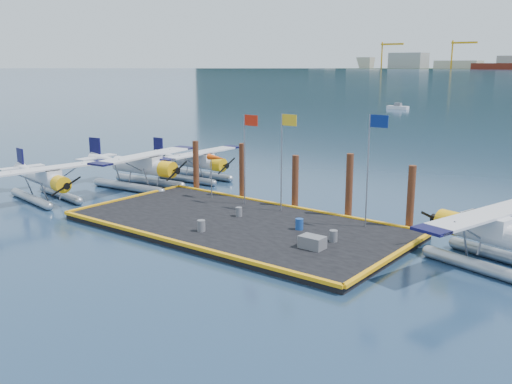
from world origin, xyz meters
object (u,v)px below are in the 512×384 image
(flagpole_blue, at_px, (372,154))
(piling_0, at_px, (196,167))
(seaplane_b, at_px, (142,169))
(drum_4, at_px, (299,224))
(piling_3, at_px, (349,188))
(piling_4, at_px, (411,200))
(seaplane_a, at_px, (47,181))
(crate, at_px, (312,242))
(windsock, at_px, (216,159))
(flagpole_red, at_px, (247,145))
(drum_0, at_px, (239,212))
(seaplane_d, at_px, (494,237))
(piling_1, at_px, (242,173))
(drum_2, at_px, (333,236))
(flagpole_yellow, at_px, (284,148))
(seaplane_c, at_px, (198,164))
(drum_3, at_px, (201,226))
(piling_2, at_px, (295,184))

(flagpole_blue, height_order, piling_0, flagpole_blue)
(seaplane_b, height_order, drum_4, seaplane_b)
(piling_3, height_order, piling_4, piling_3)
(seaplane_a, distance_m, crate, 21.37)
(seaplane_b, xyz_separation_m, windsock, (7.95, -0.21, 1.63))
(seaplane_b, relative_size, flagpole_red, 1.73)
(drum_4, bearing_deg, drum_0, 178.72)
(seaplane_a, height_order, seaplane_d, seaplane_d)
(drum_4, height_order, piling_1, piling_1)
(seaplane_a, height_order, crate, seaplane_a)
(windsock, bearing_deg, flagpole_blue, -0.00)
(piling_3, bearing_deg, flagpole_blue, -36.07)
(drum_2, relative_size, flagpole_red, 0.10)
(piling_0, bearing_deg, drum_2, -19.22)
(crate, distance_m, piling_0, 16.22)
(flagpole_yellow, xyz_separation_m, piling_1, (-4.70, 1.60, -2.41))
(piling_3, relative_size, piling_4, 1.07)
(drum_4, xyz_separation_m, crate, (2.37, -2.39, -0.00))
(flagpole_blue, relative_size, piling_3, 1.51)
(seaplane_c, relative_size, flagpole_blue, 1.41)
(windsock, height_order, piling_3, piling_3)
(drum_3, relative_size, piling_1, 0.15)
(seaplane_b, relative_size, piling_0, 2.60)
(drum_3, height_order, flagpole_blue, flagpole_blue)
(seaplane_a, relative_size, seaplane_c, 1.02)
(flagpole_red, bearing_deg, drum_4, -25.03)
(flagpole_blue, xyz_separation_m, piling_1, (-10.70, 1.60, -2.59))
(piling_3, bearing_deg, seaplane_b, -175.45)
(drum_4, bearing_deg, drum_2, -16.19)
(windsock, relative_size, piling_2, 0.82)
(seaplane_d, relative_size, crate, 7.78)
(drum_4, xyz_separation_m, piling_2, (-3.29, 4.44, 1.18))
(drum_0, bearing_deg, seaplane_b, 166.43)
(piling_4, bearing_deg, flagpole_red, -171.57)
(drum_2, height_order, flagpole_red, flagpole_red)
(piling_2, xyz_separation_m, piling_3, (4.00, 0.00, 0.25))
(drum_0, bearing_deg, flagpole_yellow, 61.88)
(drum_2, distance_m, piling_0, 15.91)
(piling_0, bearing_deg, drum_4, -19.87)
(flagpole_blue, bearing_deg, crate, -95.83)
(crate, relative_size, flagpole_yellow, 0.21)
(drum_4, distance_m, piling_4, 6.60)
(flagpole_red, distance_m, piling_3, 7.33)
(seaplane_d, height_order, flagpole_blue, flagpole_blue)
(seaplane_d, bearing_deg, windsock, 100.64)
(piling_4, bearing_deg, windsock, -173.25)
(seaplane_c, xyz_separation_m, piling_4, (20.23, -3.57, 0.57))
(drum_4, distance_m, flagpole_red, 7.65)
(drum_3, relative_size, crate, 0.51)
(seaplane_a, height_order, seaplane_c, seaplane_a)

